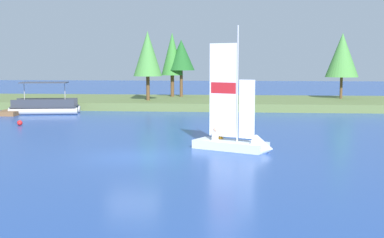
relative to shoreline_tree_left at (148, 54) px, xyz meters
The scene contains 10 objects.
ground_plane 26.98m from the shoreline_tree_left, 81.37° to the right, with size 200.00×200.00×0.00m, color #234793.
shore_bank 6.79m from the shoreline_tree_left, 32.10° to the left, with size 80.00×12.74×0.74m, color #5B703D.
shoreline_tree_left is the anchor object (origin of this frame).
shoreline_tree_midleft 5.84m from the shoreline_tree_left, 73.23° to the left, with size 2.36×2.36×6.94m.
shoreline_tree_centre 6.18m from the shoreline_tree_left, 64.43° to the left, with size 2.93×2.93×6.16m.
shoreline_tree_midright 19.84m from the shoreline_tree_left, 11.95° to the left, with size 3.35×3.35×6.71m.
wooden_dock 13.26m from the shoreline_tree_left, 149.05° to the right, with size 1.73×5.83×0.36m, color brown.
sailboat 25.97m from the shoreline_tree_left, 69.04° to the right, with size 4.42×3.10×6.74m.
pontoon_boat 11.34m from the shoreline_tree_left, 139.42° to the right, with size 6.06×3.19×2.76m.
channel_buoy 17.10m from the shoreline_tree_left, 113.56° to the right, with size 0.38×0.38×0.38m, color red.
Camera 1 is at (5.00, -23.36, 4.47)m, focal length 47.67 mm.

